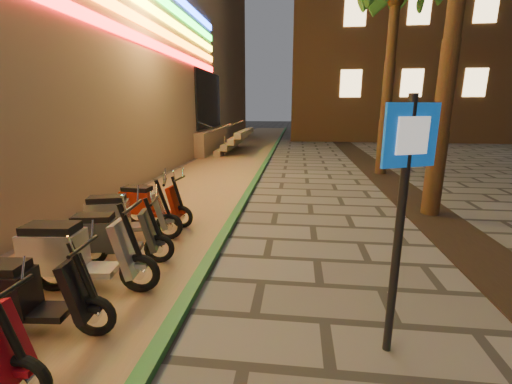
# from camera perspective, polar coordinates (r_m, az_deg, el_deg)

# --- Properties ---
(parking_strip) EXTENTS (3.40, 60.00, 0.01)m
(parking_strip) POSITION_cam_1_polar(r_m,az_deg,el_deg) (11.78, -8.38, 1.88)
(parking_strip) COLOR #8C7251
(parking_strip) RESTS_ON ground
(green_curb) EXTENTS (0.18, 60.00, 0.10)m
(green_curb) POSITION_cam_1_polar(r_m,az_deg,el_deg) (11.45, -0.13, 1.91)
(green_curb) COLOR #25632E
(green_curb) RESTS_ON ground
(planting_strip) EXTENTS (1.20, 40.00, 0.02)m
(planting_strip) POSITION_cam_1_polar(r_m,az_deg,el_deg) (7.29, 32.19, -7.79)
(planting_strip) COLOR black
(planting_strip) RESTS_ON ground
(pedestrian_sign) EXTENTS (0.53, 0.26, 2.56)m
(pedestrian_sign) POSITION_cam_1_polar(r_m,az_deg,el_deg) (3.43, 23.38, -0.46)
(pedestrian_sign) COLOR black
(pedestrian_sign) RESTS_ON ground
(scooter_6) EXTENTS (1.57, 0.57, 1.11)m
(scooter_6) POSITION_cam_1_polar(r_m,az_deg,el_deg) (4.58, -34.24, -14.04)
(scooter_6) COLOR black
(scooter_6) RESTS_ON ground
(scooter_7) EXTENTS (1.79, 0.66, 1.26)m
(scooter_7) POSITION_cam_1_polar(r_m,az_deg,el_deg) (5.21, -27.94, -9.16)
(scooter_7) COLOR black
(scooter_7) RESTS_ON ground
(scooter_8) EXTENTS (1.55, 0.70, 1.09)m
(scooter_8) POSITION_cam_1_polar(r_m,az_deg,el_deg) (5.87, -23.06, -6.84)
(scooter_8) COLOR black
(scooter_8) RESTS_ON ground
(scooter_9) EXTENTS (1.65, 0.88, 1.17)m
(scooter_9) POSITION_cam_1_polar(r_m,az_deg,el_deg) (6.69, -21.24, -3.82)
(scooter_9) COLOR black
(scooter_9) RESTS_ON ground
(scooter_10) EXTENTS (1.55, 0.56, 1.09)m
(scooter_10) POSITION_cam_1_polar(r_m,az_deg,el_deg) (7.50, -17.49, -1.92)
(scooter_10) COLOR black
(scooter_10) RESTS_ON ground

